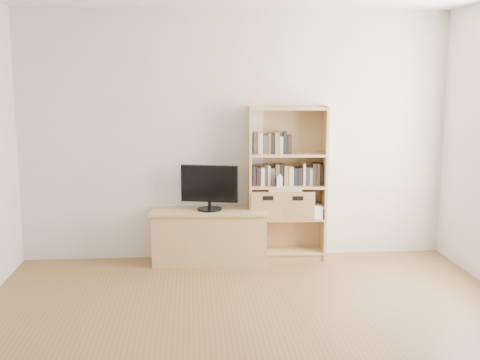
{
  "coord_description": "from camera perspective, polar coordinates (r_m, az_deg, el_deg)",
  "views": [
    {
      "loc": [
        -0.47,
        -3.79,
        1.91
      ],
      "look_at": [
        -0.01,
        1.9,
        0.93
      ],
      "focal_mm": 45.0,
      "sensor_mm": 36.0,
      "label": 1
    }
  ],
  "objects": [
    {
      "name": "books_row_mid",
      "position": [
        6.32,
        4.5,
        0.58
      ],
      "size": [
        0.87,
        0.21,
        0.23
      ],
      "primitive_type": "cube",
      "rotation": [
        0.0,
        0.0,
        -0.05
      ],
      "color": "black",
      "rests_on": "bookshelf"
    },
    {
      "name": "laptop",
      "position": [
        6.31,
        4.22,
        -0.8
      ],
      "size": [
        0.36,
        0.26,
        0.03
      ],
      "primitive_type": "cube",
      "rotation": [
        0.0,
        0.0,
        -0.05
      ],
      "color": "white",
      "rests_on": "basket_left"
    },
    {
      "name": "baby_monitor",
      "position": [
        6.21,
        3.77,
        -0.14
      ],
      "size": [
        0.06,
        0.04,
        0.11
      ],
      "primitive_type": "cube",
      "rotation": [
        0.0,
        0.0,
        -0.03
      ],
      "color": "white",
      "rests_on": "bookshelf"
    },
    {
      "name": "front_wall",
      "position": [
        1.5,
        14.54,
        -14.51
      ],
      "size": [
        4.5,
        0.02,
        2.6
      ],
      "primitive_type": "cube",
      "color": "beige",
      "rests_on": "floor"
    },
    {
      "name": "basket_right",
      "position": [
        6.37,
        5.37,
        -2.23
      ],
      "size": [
        0.37,
        0.31,
        0.29
      ],
      "primitive_type": "cube",
      "rotation": [
        0.0,
        0.0,
        -0.07
      ],
      "color": "#AA814C",
      "rests_on": "bookshelf"
    },
    {
      "name": "television",
      "position": [
        6.17,
        -2.92,
        -0.77
      ],
      "size": [
        0.58,
        0.18,
        0.46
      ],
      "primitive_type": "cube",
      "rotation": [
        0.0,
        0.0,
        -0.24
      ],
      "color": "black",
      "rests_on": "tv_stand"
    },
    {
      "name": "magazine_stack",
      "position": [
        6.41,
        6.95,
        -2.99
      ],
      "size": [
        0.18,
        0.25,
        0.11
      ],
      "primitive_type": "cube",
      "rotation": [
        0.0,
        0.0,
        -0.04
      ],
      "color": "silver",
      "rests_on": "bookshelf"
    },
    {
      "name": "books_row_upper",
      "position": [
        6.26,
        2.89,
        3.48
      ],
      "size": [
        0.41,
        0.19,
        0.21
      ],
      "primitive_type": "cube",
      "rotation": [
        0.0,
        0.0,
        -0.1
      ],
      "color": "black",
      "rests_on": "bookshelf"
    },
    {
      "name": "back_wall",
      "position": [
        6.33,
        -0.39,
        4.2
      ],
      "size": [
        4.5,
        0.02,
        2.6
      ],
      "primitive_type": "cube",
      "color": "beige",
      "rests_on": "floor"
    },
    {
      "name": "tv_stand",
      "position": [
        6.29,
        -2.87,
        -5.44
      ],
      "size": [
        1.19,
        0.52,
        0.53
      ],
      "primitive_type": "cube",
      "rotation": [
        0.0,
        0.0,
        -0.07
      ],
      "color": "tan",
      "rests_on": "floor"
    },
    {
      "name": "basket_left",
      "position": [
        6.33,
        2.54,
        -2.24
      ],
      "size": [
        0.36,
        0.3,
        0.3
      ],
      "primitive_type": "cube",
      "rotation": [
        0.0,
        0.0,
        -0.02
      ],
      "color": "#AA814C",
      "rests_on": "bookshelf"
    },
    {
      "name": "bookshelf",
      "position": [
        6.32,
        4.5,
        -0.32
      ],
      "size": [
        0.82,
        0.33,
        1.62
      ],
      "primitive_type": "cube",
      "rotation": [
        0.0,
        0.0,
        -0.05
      ],
      "color": "tan",
      "rests_on": "floor"
    }
  ]
}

